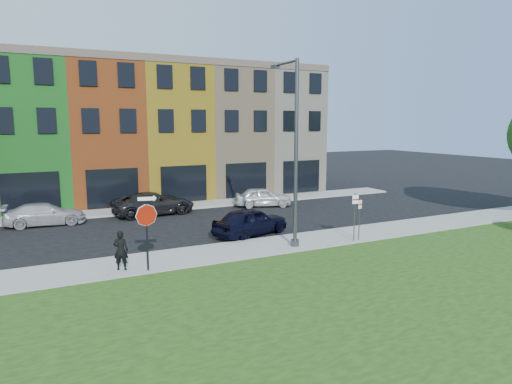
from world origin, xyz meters
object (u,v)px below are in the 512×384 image
stop_sign (146,216)px  man (121,250)px  street_lamp (294,154)px  sedan_near (251,221)px

stop_sign → man: bearing=162.2°
man → street_lamp: bearing=-154.0°
street_lamp → stop_sign: bearing=-173.1°
stop_sign → man: 1.75m
stop_sign → street_lamp: bearing=18.8°
stop_sign → man: (-0.93, 0.56, -1.38)m
stop_sign → sedan_near: bearing=43.8°
man → sedan_near: (7.22, 3.18, -0.16)m
sedan_near → street_lamp: size_ratio=0.55×
stop_sign → street_lamp: (7.05, 0.71, 2.17)m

